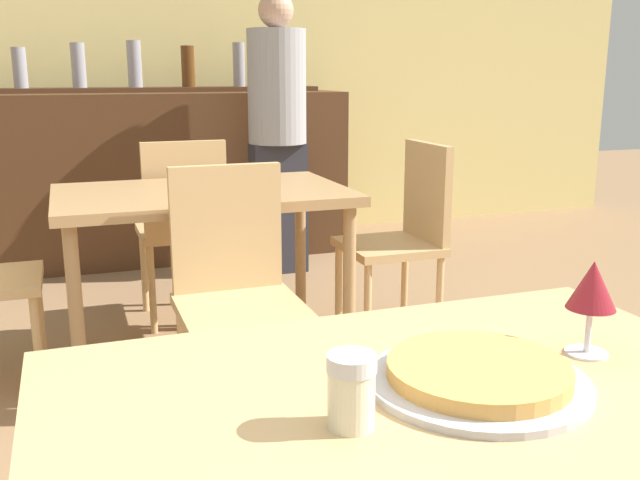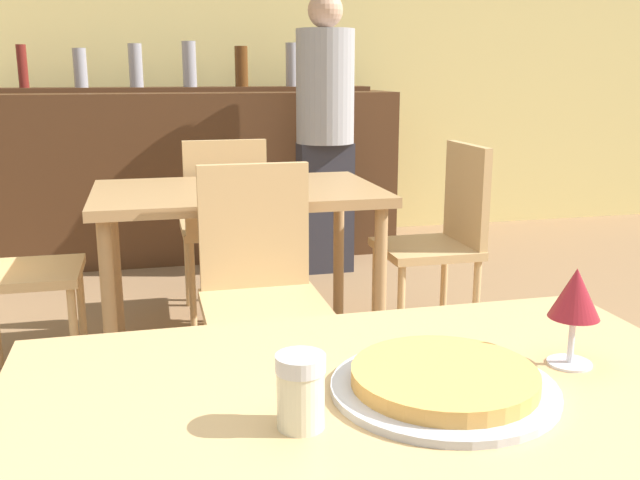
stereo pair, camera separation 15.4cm
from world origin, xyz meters
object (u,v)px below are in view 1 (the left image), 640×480
(chair_far_side_back, at_px, (183,220))
(person_standing, at_px, (277,126))
(chair_far_side_right, at_px, (405,229))
(wine_glass, at_px, (592,288))
(cheese_shaker, at_px, (351,390))
(pizza_tray, at_px, (478,375))
(chair_far_side_front, at_px, (234,281))

(chair_far_side_back, distance_m, person_standing, 1.08)
(chair_far_side_right, xyz_separation_m, wine_glass, (-0.61, -1.89, 0.34))
(chair_far_side_right, height_order, cheese_shaker, chair_far_side_right)
(chair_far_side_back, bearing_deg, wine_glass, 96.78)
(cheese_shaker, bearing_deg, person_standing, 75.28)
(pizza_tray, bearing_deg, wine_glass, 11.07)
(chair_far_side_front, distance_m, pizza_tray, 1.42)
(chair_far_side_right, relative_size, person_standing, 0.55)
(chair_far_side_front, distance_m, cheese_shaker, 1.49)
(cheese_shaker, bearing_deg, chair_far_side_back, 86.11)
(chair_far_side_back, bearing_deg, cheese_shaker, 86.11)
(chair_far_side_back, height_order, person_standing, person_standing)
(person_standing, bearing_deg, cheese_shaker, -104.72)
(chair_far_side_back, relative_size, pizza_tray, 2.69)
(chair_far_side_back, relative_size, person_standing, 0.55)
(cheese_shaker, relative_size, wine_glass, 0.63)
(chair_far_side_back, bearing_deg, pizza_tray, 91.22)
(chair_far_side_right, bearing_deg, cheese_shaker, -28.28)
(cheese_shaker, bearing_deg, pizza_tray, 13.05)
(chair_far_side_front, bearing_deg, chair_far_side_right, 30.85)
(cheese_shaker, height_order, person_standing, person_standing)
(pizza_tray, bearing_deg, chair_far_side_back, 91.22)
(chair_far_side_right, xyz_separation_m, pizza_tray, (-0.84, -1.93, 0.24))
(pizza_tray, xyz_separation_m, person_standing, (0.63, 3.22, 0.12))
(chair_far_side_front, relative_size, wine_glass, 5.61)
(chair_far_side_right, bearing_deg, chair_far_side_back, -120.85)
(chair_far_side_back, xyz_separation_m, person_standing, (0.69, 0.75, 0.37))
(person_standing, height_order, wine_glass, person_standing)
(pizza_tray, distance_m, person_standing, 3.28)
(wine_glass, bearing_deg, person_standing, 82.83)
(chair_far_side_back, distance_m, chair_far_side_right, 1.05)
(chair_far_side_right, relative_size, wine_glass, 5.61)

